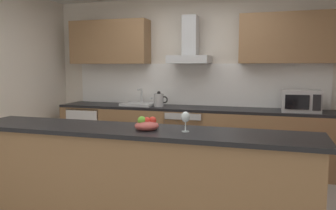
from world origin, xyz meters
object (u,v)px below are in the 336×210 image
object	(u,v)px
microwave	(301,101)
sink	(139,104)
refrigerator	(91,132)
kettle	(159,100)
range_hood	(190,48)
oven	(187,136)
wine_glass	(186,118)
fruit_bowl	(147,125)

from	to	relation	value
microwave	sink	bearing A→B (deg)	179.07
refrigerator	sink	world-z (taller)	sink
microwave	kettle	size ratio (longest dim) A/B	1.73
refrigerator	range_hood	xyz separation A→B (m)	(1.66, 0.13, 1.36)
oven	wine_glass	size ratio (longest dim) A/B	4.50
oven	refrigerator	world-z (taller)	oven
oven	refrigerator	xyz separation A→B (m)	(-1.66, -0.00, -0.03)
range_hood	fruit_bowl	size ratio (longest dim) A/B	3.27
sink	wine_glass	world-z (taller)	sink
fruit_bowl	oven	bearing A→B (deg)	94.22
kettle	wine_glass	xyz separation A→B (m)	(0.96, -2.09, 0.07)
oven	fruit_bowl	world-z (taller)	fruit_bowl
kettle	sink	bearing A→B (deg)	172.75
refrigerator	fruit_bowl	xyz separation A→B (m)	(1.82, -2.14, 0.57)
microwave	sink	world-z (taller)	microwave
range_hood	sink	bearing A→B (deg)	-171.53
fruit_bowl	range_hood	bearing A→B (deg)	93.98
range_hood	kettle	bearing A→B (deg)	-159.85
refrigerator	range_hood	distance (m)	2.15
oven	wine_glass	bearing A→B (deg)	-76.38
refrigerator	microwave	distance (m)	3.31
refrigerator	microwave	bearing A→B (deg)	-0.44
sink	wine_glass	xyz separation A→B (m)	(1.31, -2.14, 0.14)
oven	sink	xyz separation A→B (m)	(-0.80, 0.01, 0.47)
oven	range_hood	world-z (taller)	range_hood
wine_glass	microwave	bearing A→B (deg)	62.74
kettle	wine_glass	distance (m)	2.30
refrigerator	kettle	bearing A→B (deg)	-1.46
range_hood	wine_glass	xyz separation A→B (m)	(0.52, -2.26, -0.72)
refrigerator	sink	size ratio (longest dim) A/B	1.70
range_hood	wine_glass	distance (m)	2.42
oven	fruit_bowl	xyz separation A→B (m)	(0.16, -2.14, 0.53)
fruit_bowl	refrigerator	bearing A→B (deg)	130.36
kettle	fruit_bowl	world-z (taller)	kettle
kettle	fruit_bowl	size ratio (longest dim) A/B	1.31
refrigerator	range_hood	world-z (taller)	range_hood
range_hood	fruit_bowl	bearing A→B (deg)	-86.02
microwave	fruit_bowl	distance (m)	2.55
sink	fruit_bowl	xyz separation A→B (m)	(0.95, -2.15, 0.06)
wine_glass	oven	bearing A→B (deg)	103.62
kettle	refrigerator	bearing A→B (deg)	178.54
microwave	wine_glass	bearing A→B (deg)	-117.26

